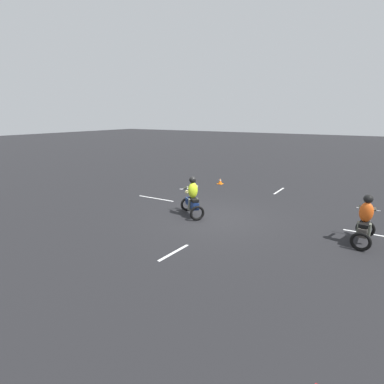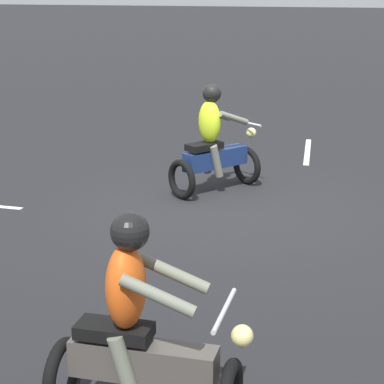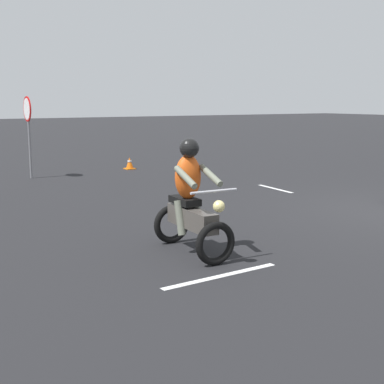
{
  "view_description": "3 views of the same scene",
  "coord_description": "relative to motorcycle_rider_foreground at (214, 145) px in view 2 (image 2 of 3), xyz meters",
  "views": [
    {
      "loc": [
        10.26,
        5.26,
        4.02
      ],
      "look_at": [
        0.24,
        -0.88,
        1.0
      ],
      "focal_mm": 28.0,
      "sensor_mm": 36.0,
      "label": 1
    },
    {
      "loc": [
        -1.52,
        10.01,
        3.27
      ],
      "look_at": [
        0.0,
        2.2,
        0.9
      ],
      "focal_mm": 70.0,
      "sensor_mm": 36.0,
      "label": 2
    },
    {
      "loc": [
        -6.56,
        9.26,
        2.18
      ],
      "look_at": [
        -0.23,
        5.28,
        0.9
      ],
      "focal_mm": 50.0,
      "sensor_mm": 36.0,
      "label": 3
    }
  ],
  "objects": [
    {
      "name": "lane_stripe_s",
      "position": [
        -1.3,
        -2.92,
        -0.72
      ],
      "size": [
        0.15,
        2.09,
        0.01
      ],
      "primitive_type": "cube",
      "rotation": [
        0.0,
        0.0,
        6.3
      ],
      "color": "silver",
      "rests_on": "ground"
    },
    {
      "name": "motorcycle_rider_foreground",
      "position": [
        0.0,
        0.0,
        0.0
      ],
      "size": [
        1.36,
        1.45,
        1.66
      ],
      "rotation": [
        0.0,
        0.0,
        2.44
      ],
      "color": "black",
      "rests_on": "ground"
    },
    {
      "name": "motorcycle_rider_background",
      "position": [
        -0.46,
        6.12,
        0.0
      ],
      "size": [
        1.53,
        0.73,
        1.66
      ],
      "rotation": [
        0.0,
        0.0,
        1.51
      ],
      "color": "black",
      "rests_on": "ground"
    },
    {
      "name": "ground_plane",
      "position": [
        -0.26,
        0.85,
        -0.73
      ],
      "size": [
        120.0,
        120.0,
        0.0
      ],
      "primitive_type": "plane",
      "color": "black"
    }
  ]
}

